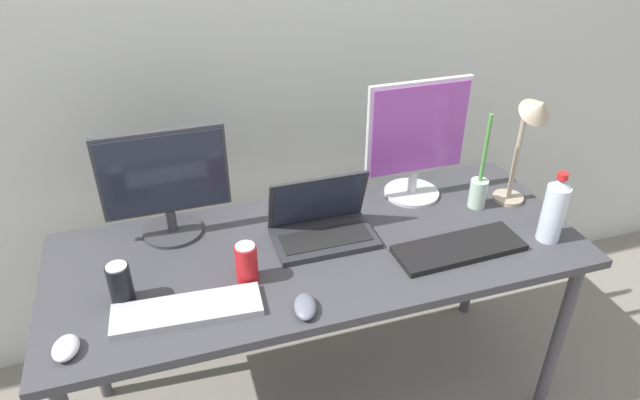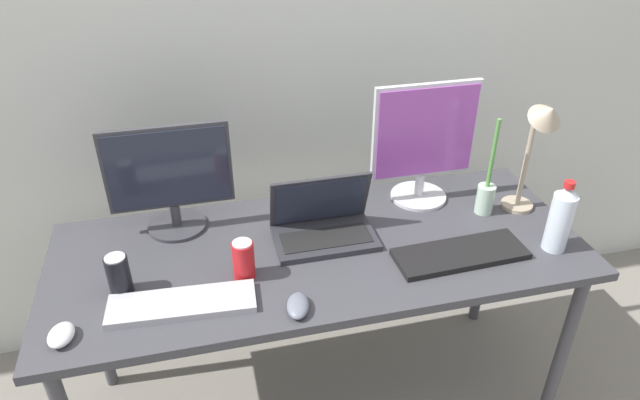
{
  "view_description": "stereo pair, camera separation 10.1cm",
  "coord_description": "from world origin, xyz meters",
  "px_view_note": "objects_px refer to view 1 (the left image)",
  "views": [
    {
      "loc": [
        -0.45,
        -1.41,
        1.84
      ],
      "look_at": [
        0.0,
        0.0,
        0.92
      ],
      "focal_mm": 32.0,
      "sensor_mm": 36.0,
      "label": 1
    },
    {
      "loc": [
        -0.35,
        -1.44,
        1.84
      ],
      "look_at": [
        0.0,
        0.0,
        0.92
      ],
      "focal_mm": 32.0,
      "sensor_mm": 36.0,
      "label": 2
    }
  ],
  "objects_px": {
    "keyboard_aux": "(187,310)",
    "desk_lamp": "(531,130)",
    "mouse_by_laptop": "(305,306)",
    "soda_can_near_keyboard": "(246,263)",
    "monitor_center": "(417,138)",
    "water_bottle": "(554,210)",
    "laptop_silver": "(322,223)",
    "soda_can_by_laptop": "(120,284)",
    "work_desk": "(320,263)",
    "bamboo_vase": "(479,189)",
    "monitor_left": "(165,182)",
    "mouse_by_keyboard": "(66,348)",
    "keyboard_main": "(459,248)"
  },
  "relations": [
    {
      "from": "work_desk",
      "to": "mouse_by_laptop",
      "type": "distance_m",
      "value": 0.31
    },
    {
      "from": "desk_lamp",
      "to": "mouse_by_laptop",
      "type": "bearing_deg",
      "value": -161.17
    },
    {
      "from": "keyboard_aux",
      "to": "mouse_by_laptop",
      "type": "relative_size",
      "value": 3.84
    },
    {
      "from": "water_bottle",
      "to": "desk_lamp",
      "type": "distance_m",
      "value": 0.28
    },
    {
      "from": "monitor_left",
      "to": "bamboo_vase",
      "type": "relative_size",
      "value": 1.13
    },
    {
      "from": "work_desk",
      "to": "mouse_by_laptop",
      "type": "bearing_deg",
      "value": -115.49
    },
    {
      "from": "mouse_by_keyboard",
      "to": "water_bottle",
      "type": "bearing_deg",
      "value": 10.53
    },
    {
      "from": "mouse_by_laptop",
      "to": "water_bottle",
      "type": "relative_size",
      "value": 0.43
    },
    {
      "from": "keyboard_main",
      "to": "soda_can_by_laptop",
      "type": "distance_m",
      "value": 1.03
    },
    {
      "from": "monitor_left",
      "to": "soda_can_near_keyboard",
      "type": "xyz_separation_m",
      "value": [
        0.19,
        -0.31,
        -0.13
      ]
    },
    {
      "from": "monitor_center",
      "to": "desk_lamp",
      "type": "bearing_deg",
      "value": -29.77
    },
    {
      "from": "work_desk",
      "to": "keyboard_main",
      "type": "relative_size",
      "value": 4.07
    },
    {
      "from": "keyboard_aux",
      "to": "desk_lamp",
      "type": "xyz_separation_m",
      "value": [
        1.18,
        0.21,
        0.29
      ]
    },
    {
      "from": "keyboard_main",
      "to": "water_bottle",
      "type": "distance_m",
      "value": 0.33
    },
    {
      "from": "keyboard_main",
      "to": "work_desk",
      "type": "bearing_deg",
      "value": 158.05
    },
    {
      "from": "monitor_left",
      "to": "mouse_by_keyboard",
      "type": "relative_size",
      "value": 4.32
    },
    {
      "from": "bamboo_vase",
      "to": "desk_lamp",
      "type": "xyz_separation_m",
      "value": [
        0.13,
        -0.04,
        0.23
      ]
    },
    {
      "from": "monitor_center",
      "to": "water_bottle",
      "type": "distance_m",
      "value": 0.51
    },
    {
      "from": "keyboard_main",
      "to": "bamboo_vase",
      "type": "relative_size",
      "value": 1.18
    },
    {
      "from": "mouse_by_laptop",
      "to": "water_bottle",
      "type": "distance_m",
      "value": 0.87
    },
    {
      "from": "bamboo_vase",
      "to": "water_bottle",
      "type": "bearing_deg",
      "value": -64.24
    },
    {
      "from": "soda_can_by_laptop",
      "to": "desk_lamp",
      "type": "xyz_separation_m",
      "value": [
        1.35,
        0.1,
        0.24
      ]
    },
    {
      "from": "soda_can_by_laptop",
      "to": "laptop_silver",
      "type": "bearing_deg",
      "value": 11.74
    },
    {
      "from": "monitor_left",
      "to": "mouse_by_laptop",
      "type": "height_order",
      "value": "monitor_left"
    },
    {
      "from": "keyboard_main",
      "to": "bamboo_vase",
      "type": "bearing_deg",
      "value": 46.7
    },
    {
      "from": "keyboard_aux",
      "to": "desk_lamp",
      "type": "bearing_deg",
      "value": 13.67
    },
    {
      "from": "monitor_center",
      "to": "bamboo_vase",
      "type": "xyz_separation_m",
      "value": [
        0.19,
        -0.14,
        -0.16
      ]
    },
    {
      "from": "monitor_center",
      "to": "soda_can_by_laptop",
      "type": "distance_m",
      "value": 1.08
    },
    {
      "from": "mouse_by_keyboard",
      "to": "desk_lamp",
      "type": "xyz_separation_m",
      "value": [
        1.5,
        0.26,
        0.28
      ]
    },
    {
      "from": "soda_can_by_laptop",
      "to": "desk_lamp",
      "type": "distance_m",
      "value": 1.38
    },
    {
      "from": "mouse_by_laptop",
      "to": "soda_can_near_keyboard",
      "type": "height_order",
      "value": "soda_can_near_keyboard"
    },
    {
      "from": "monitor_left",
      "to": "keyboard_main",
      "type": "relative_size",
      "value": 0.96
    },
    {
      "from": "mouse_by_keyboard",
      "to": "soda_can_by_laptop",
      "type": "distance_m",
      "value": 0.22
    },
    {
      "from": "keyboard_aux",
      "to": "mouse_by_laptop",
      "type": "bearing_deg",
      "value": -12.5
    },
    {
      "from": "keyboard_aux",
      "to": "work_desk",
      "type": "bearing_deg",
      "value": 25.77
    },
    {
      "from": "laptop_silver",
      "to": "mouse_by_laptop",
      "type": "distance_m",
      "value": 0.36
    },
    {
      "from": "keyboard_main",
      "to": "soda_can_near_keyboard",
      "type": "height_order",
      "value": "soda_can_near_keyboard"
    },
    {
      "from": "monitor_left",
      "to": "keyboard_aux",
      "type": "bearing_deg",
      "value": -89.79
    },
    {
      "from": "water_bottle",
      "to": "soda_can_by_laptop",
      "type": "xyz_separation_m",
      "value": [
        -1.34,
        0.1,
        -0.05
      ]
    },
    {
      "from": "soda_can_near_keyboard",
      "to": "bamboo_vase",
      "type": "distance_m",
      "value": 0.88
    },
    {
      "from": "bamboo_vase",
      "to": "desk_lamp",
      "type": "height_order",
      "value": "desk_lamp"
    },
    {
      "from": "laptop_silver",
      "to": "soda_can_near_keyboard",
      "type": "distance_m",
      "value": 0.31
    },
    {
      "from": "monitor_center",
      "to": "bamboo_vase",
      "type": "distance_m",
      "value": 0.28
    },
    {
      "from": "soda_can_near_keyboard",
      "to": "bamboo_vase",
      "type": "height_order",
      "value": "bamboo_vase"
    },
    {
      "from": "mouse_by_laptop",
      "to": "water_bottle",
      "type": "xyz_separation_m",
      "value": [
        0.86,
        0.09,
        0.1
      ]
    },
    {
      "from": "monitor_center",
      "to": "laptop_silver",
      "type": "relative_size",
      "value": 1.33
    },
    {
      "from": "soda_can_near_keyboard",
      "to": "soda_can_by_laptop",
      "type": "distance_m",
      "value": 0.35
    },
    {
      "from": "laptop_silver",
      "to": "keyboard_aux",
      "type": "bearing_deg",
      "value": -153.16
    },
    {
      "from": "laptop_silver",
      "to": "soda_can_by_laptop",
      "type": "height_order",
      "value": "laptop_silver"
    },
    {
      "from": "monitor_center",
      "to": "water_bottle",
      "type": "bearing_deg",
      "value": -51.88
    }
  ]
}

